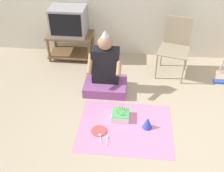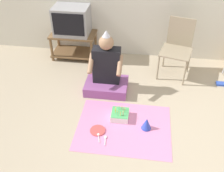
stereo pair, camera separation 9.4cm
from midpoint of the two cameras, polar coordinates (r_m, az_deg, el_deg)
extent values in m
plane|color=tan|center=(3.19, 14.25, -11.86)|extent=(16.00, 16.00, 0.00)
cube|color=brown|center=(4.46, -7.86, 11.08)|extent=(0.74, 0.43, 0.03)
cube|color=brown|center=(4.62, -7.51, 7.27)|extent=(0.74, 0.43, 0.02)
cylinder|color=brown|center=(4.50, -12.43, 7.86)|extent=(0.04, 0.04, 0.44)
cylinder|color=brown|center=(4.33, -3.85, 7.43)|extent=(0.04, 0.04, 0.44)
cylinder|color=brown|center=(4.80, -11.08, 9.99)|extent=(0.04, 0.04, 0.44)
cylinder|color=brown|center=(4.64, -2.98, 9.64)|extent=(0.04, 0.04, 0.44)
cube|color=#99999E|center=(4.37, -8.11, 13.95)|extent=(0.56, 0.41, 0.45)
cube|color=black|center=(4.18, -8.86, 13.01)|extent=(0.50, 0.01, 0.35)
cube|color=gray|center=(4.03, 14.40, 7.24)|extent=(0.53, 0.53, 0.02)
cube|color=gray|center=(4.12, 15.41, 11.25)|extent=(0.38, 0.11, 0.45)
cylinder|color=gray|center=(3.99, 10.67, 3.94)|extent=(0.02, 0.02, 0.42)
cylinder|color=gray|center=(3.96, 16.21, 2.67)|extent=(0.02, 0.02, 0.42)
cylinder|color=gray|center=(4.33, 11.91, 6.57)|extent=(0.02, 0.02, 0.42)
cylinder|color=gray|center=(4.29, 17.03, 5.42)|extent=(0.02, 0.02, 0.42)
cube|color=#8C4C8C|center=(3.78, -0.50, -0.02)|extent=(0.60, 0.44, 0.14)
cube|color=black|center=(3.63, -0.43, 4.54)|extent=(0.38, 0.18, 0.52)
sphere|color=#9E7556|center=(3.46, -0.46, 9.42)|extent=(0.20, 0.20, 0.20)
cone|color=silver|center=(3.40, -0.47, 11.36)|extent=(0.11, 0.11, 0.09)
cylinder|color=#9E7556|center=(3.52, -3.86, 4.91)|extent=(0.06, 0.27, 0.22)
cylinder|color=#9E7556|center=(3.47, 2.48, 4.45)|extent=(0.06, 0.27, 0.22)
cube|color=pink|center=(3.27, 3.40, -8.92)|extent=(1.14, 0.90, 0.01)
cube|color=white|center=(3.35, 2.57, -6.38)|extent=(0.22, 0.22, 0.08)
cube|color=#4CB266|center=(3.32, 2.59, -5.82)|extent=(0.21, 0.21, 0.01)
cylinder|color=#66C666|center=(3.30, 3.65, -5.48)|extent=(0.01, 0.01, 0.06)
sphere|color=#FFCC4C|center=(3.28, 3.68, -5.01)|extent=(0.01, 0.01, 0.01)
cylinder|color=#EA4C4C|center=(3.33, 3.46, -5.10)|extent=(0.01, 0.01, 0.06)
sphere|color=#FFCC4C|center=(3.30, 3.48, -4.62)|extent=(0.01, 0.01, 0.01)
cylinder|color=#EA4C4C|center=(3.34, 3.00, -4.84)|extent=(0.01, 0.01, 0.06)
sphere|color=#FFCC4C|center=(3.32, 3.02, -4.37)|extent=(0.01, 0.01, 0.01)
cylinder|color=#66C666|center=(3.34, 2.31, -4.80)|extent=(0.01, 0.01, 0.06)
sphere|color=#FFCC4C|center=(3.32, 2.32, -4.33)|extent=(0.01, 0.01, 0.01)
cylinder|color=yellow|center=(3.32, 1.64, -5.18)|extent=(0.01, 0.01, 0.06)
sphere|color=#FFCC4C|center=(3.29, 1.65, -4.71)|extent=(0.01, 0.01, 0.01)
cylinder|color=yellow|center=(3.30, 1.56, -5.55)|extent=(0.01, 0.01, 0.06)
sphere|color=#FFCC4C|center=(3.27, 1.57, -5.07)|extent=(0.01, 0.01, 0.01)
cylinder|color=#66C666|center=(3.26, 2.05, -6.07)|extent=(0.01, 0.01, 0.06)
sphere|color=#FFCC4C|center=(3.24, 2.06, -5.60)|extent=(0.01, 0.01, 0.01)
cylinder|color=yellow|center=(3.26, 2.66, -6.19)|extent=(0.01, 0.01, 0.06)
sphere|color=#FFCC4C|center=(3.23, 2.68, -5.71)|extent=(0.01, 0.01, 0.01)
cylinder|color=#EA4C4C|center=(3.27, 3.25, -6.05)|extent=(0.01, 0.01, 0.06)
sphere|color=#FFCC4C|center=(3.24, 3.28, -5.57)|extent=(0.01, 0.01, 0.01)
cone|color=blue|center=(3.23, 8.37, -8.09)|extent=(0.12, 0.12, 0.15)
cylinder|color=#D84C4C|center=(3.21, -2.29, -9.65)|extent=(0.18, 0.18, 0.01)
ellipsoid|color=white|center=(3.17, -2.13, -10.51)|extent=(0.04, 0.05, 0.01)
cube|color=white|center=(3.12, -1.99, -11.49)|extent=(0.04, 0.10, 0.01)
ellipsoid|color=white|center=(3.14, -0.56, -11.05)|extent=(0.04, 0.05, 0.01)
cube|color=white|center=(3.09, -0.61, -12.06)|extent=(0.02, 0.10, 0.01)
camera|label=1|loc=(0.05, -89.18, 0.61)|focal=42.00mm
camera|label=2|loc=(0.05, 90.82, -0.61)|focal=42.00mm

